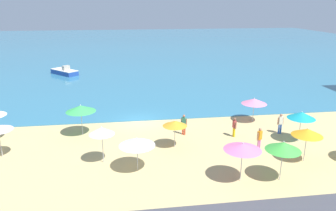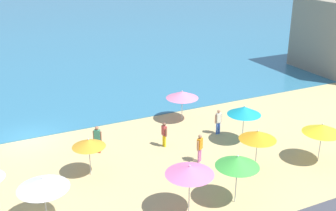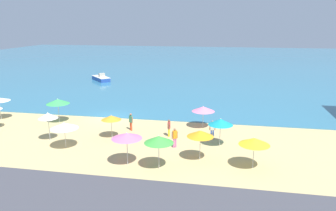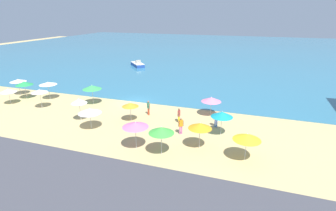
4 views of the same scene
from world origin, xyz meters
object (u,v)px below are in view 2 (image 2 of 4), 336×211
at_px(beach_umbrella_7, 43,183).
at_px(beach_umbrella_5, 322,129).
at_px(beach_umbrella_13, 258,135).
at_px(bather_1, 200,147).
at_px(beach_umbrella_0, 89,143).
at_px(beach_umbrella_1, 182,95).
at_px(bather_2, 97,138).
at_px(beach_umbrella_3, 238,161).
at_px(bather_4, 164,133).
at_px(bather_0, 218,120).
at_px(beach_umbrella_14, 244,111).
at_px(beach_umbrella_6, 190,170).

bearing_deg(beach_umbrella_7, beach_umbrella_5, -4.32).
relative_size(beach_umbrella_13, bather_1, 1.43).
height_order(beach_umbrella_7, beach_umbrella_13, beach_umbrella_13).
distance_m(beach_umbrella_0, beach_umbrella_1, 9.39).
relative_size(beach_umbrella_0, beach_umbrella_1, 0.96).
xyz_separation_m(beach_umbrella_13, bather_2, (-7.46, 5.98, -1.20)).
height_order(beach_umbrella_3, beach_umbrella_7, beach_umbrella_3).
xyz_separation_m(beach_umbrella_1, beach_umbrella_7, (-11.20, -7.82, 0.02)).
xyz_separation_m(bather_1, bather_4, (-1.02, 2.74, -0.07)).
xyz_separation_m(beach_umbrella_7, bather_4, (8.24, 4.58, -1.10)).
height_order(beach_umbrella_3, bather_1, beach_umbrella_3).
height_order(bather_0, bather_4, bather_0).
height_order(beach_umbrella_0, beach_umbrella_5, beach_umbrella_5).
bearing_deg(beach_umbrella_1, beach_umbrella_13, -86.91).
bearing_deg(beach_umbrella_0, bather_2, 64.00).
bearing_deg(bather_0, beach_umbrella_1, 109.83).
relative_size(beach_umbrella_0, beach_umbrella_3, 0.85).
distance_m(beach_umbrella_3, beach_umbrella_13, 3.56).
bearing_deg(beach_umbrella_14, beach_umbrella_0, 178.39).
bearing_deg(bather_0, bather_4, -178.58).
distance_m(beach_umbrella_14, bather_4, 5.29).
bearing_deg(beach_umbrella_5, beach_umbrella_7, 175.68).
xyz_separation_m(beach_umbrella_7, bather_1, (9.26, 1.84, -1.03)).
relative_size(beach_umbrella_3, beach_umbrella_6, 1.01).
distance_m(beach_umbrella_3, bather_4, 7.28).
distance_m(beach_umbrella_13, bather_0, 5.27).
distance_m(beach_umbrella_6, beach_umbrella_7, 6.72).
bearing_deg(beach_umbrella_14, bather_2, 163.43).
bearing_deg(bather_4, beach_umbrella_0, -165.26).
bearing_deg(beach_umbrella_6, bather_1, 54.48).
height_order(beach_umbrella_13, bather_1, beach_umbrella_13).
relative_size(beach_umbrella_5, beach_umbrella_14, 0.96).
xyz_separation_m(beach_umbrella_5, beach_umbrella_14, (-2.58, 4.11, 0.09)).
height_order(beach_umbrella_0, bather_1, beach_umbrella_0).
relative_size(bather_0, bather_4, 1.06).
bearing_deg(beach_umbrella_3, beach_umbrella_6, 174.44).
bearing_deg(bather_4, beach_umbrella_5, -37.79).
relative_size(beach_umbrella_5, bather_0, 1.40).
distance_m(beach_umbrella_0, bather_0, 9.47).
bearing_deg(beach_umbrella_14, beach_umbrella_5, -57.86).
distance_m(beach_umbrella_7, bather_1, 9.50).
bearing_deg(bather_4, bather_1, -69.64).
xyz_separation_m(beach_umbrella_6, beach_umbrella_14, (6.79, 5.23, -0.11)).
bearing_deg(beach_umbrella_13, beach_umbrella_0, 157.27).
xyz_separation_m(beach_umbrella_0, bather_2, (1.16, 2.37, -0.96)).
bearing_deg(beach_umbrella_13, bather_0, 82.30).
relative_size(beach_umbrella_1, beach_umbrella_7, 0.98).
distance_m(beach_umbrella_5, beach_umbrella_14, 4.85).
relative_size(beach_umbrella_13, bather_0, 1.43).
xyz_separation_m(beach_umbrella_13, bather_4, (-3.40, 4.98, -1.28)).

